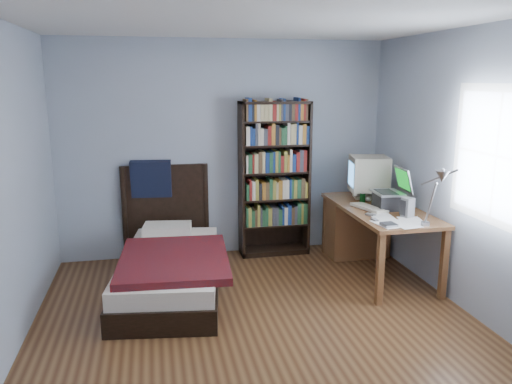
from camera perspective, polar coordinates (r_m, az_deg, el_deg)
The scene contains 14 objects.
room at distance 3.81m, azimuth 1.27°, elevation 0.67°, with size 4.20×4.24×2.50m.
desk at distance 5.88m, azimuth 11.97°, elevation -3.66°, with size 0.75×1.58×0.73m.
crt_monitor at distance 5.77m, azimuth 12.65°, elevation 1.99°, with size 0.50×0.46×0.48m.
laptop at distance 5.37m, azimuth 14.97°, elevation -0.62°, with size 0.37×0.38×0.43m.
desk_lamp at distance 4.40m, azimuth 20.27°, elevation 1.07°, with size 0.23×0.52×0.61m.
keyboard at distance 5.32m, azimuth 12.79°, elevation -1.77°, with size 0.16×0.42×0.03m, color beige.
speaker at distance 5.10m, azimuth 16.95°, elevation -1.70°, with size 0.10×0.10×0.19m, color gray.
soda_can at distance 5.56m, azimuth 12.08°, elevation -0.69°, with size 0.06×0.06×0.11m, color #063310.
mouse at distance 5.67m, azimuth 12.65°, elevation -0.85°, with size 0.06×0.11×0.04m, color silver.
phone_silver at distance 5.07m, azimuth 12.96°, elevation -2.54°, with size 0.05×0.10×0.02m, color #AEAEB2.
phone_grey at distance 4.90m, azimuth 13.42°, elevation -3.11°, with size 0.04×0.09×0.02m, color gray.
external_drive at distance 4.75m, azimuth 14.93°, elevation -3.66°, with size 0.12×0.12×0.03m, color gray.
bookshelf at distance 5.85m, azimuth 2.11°, elevation 1.50°, with size 0.81×0.30×1.81m.
bed at distance 5.10m, azimuth -9.80°, elevation -7.99°, with size 1.18×2.07×1.16m.
Camera 1 is at (-0.82, -3.63, 2.05)m, focal length 35.00 mm.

